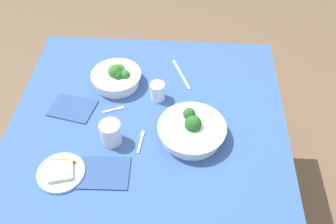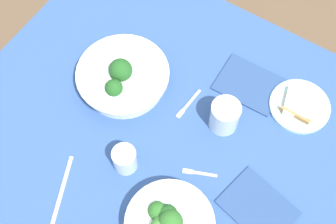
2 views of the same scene
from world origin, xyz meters
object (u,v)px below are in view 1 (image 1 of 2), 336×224
bread_side_plate (61,172)px  fork_by_far_bowl (115,110)px  table_knife_left (181,74)px  fork_by_near_bowl (141,141)px  napkin_folded_upper (104,173)px  broccoli_bowl_far (192,130)px  water_glass_center (111,133)px  water_glass_side (157,91)px  broccoli_bowl_near (117,77)px  napkin_folded_lower (73,108)px

bread_side_plate → fork_by_far_bowl: bread_side_plate is taller
table_knife_left → fork_by_near_bowl: bearing=-42.3°
fork_by_far_bowl → napkin_folded_upper: (-0.01, 0.32, 0.00)m
broccoli_bowl_far → water_glass_center: size_ratio=2.81×
water_glass_side → table_knife_left: size_ratio=0.37×
broccoli_bowl_near → fork_by_near_bowl: 0.36m
fork_by_near_bowl → bread_side_plate: bearing=126.1°
broccoli_bowl_near → fork_by_far_bowl: (-0.01, 0.17, -0.04)m
fork_by_far_bowl → table_knife_left: (-0.27, -0.24, -0.00)m
bread_side_plate → table_knife_left: bread_side_plate is taller
broccoli_bowl_far → table_knife_left: bearing=-81.4°
broccoli_bowl_far → napkin_folded_lower: 0.52m
napkin_folded_upper → broccoli_bowl_far: bearing=-148.0°
bread_side_plate → fork_by_near_bowl: (-0.27, -0.17, -0.01)m
bread_side_plate → water_glass_center: 0.23m
bread_side_plate → water_glass_side: water_glass_side is taller
bread_side_plate → broccoli_bowl_far: bearing=-156.2°
fork_by_near_bowl → fork_by_far_bowl: bearing=43.8°
bread_side_plate → fork_by_far_bowl: bearing=-113.5°
broccoli_bowl_far → napkin_folded_upper: size_ratio=1.46×
water_glass_center → fork_by_near_bowl: size_ratio=0.86×
table_knife_left → napkin_folded_lower: (0.45, 0.25, 0.00)m
bread_side_plate → water_glass_center: bearing=-134.5°
water_glass_center → napkin_folded_upper: bearing=88.7°
broccoli_bowl_near → bread_side_plate: size_ratio=1.28×
fork_by_far_bowl → fork_by_near_bowl: size_ratio=0.81×
broccoli_bowl_near → water_glass_side: size_ratio=2.79×
water_glass_side → table_knife_left: bearing=-121.1°
bread_side_plate → water_glass_side: bearing=-127.8°
broccoli_bowl_far → water_glass_side: 0.26m
napkin_folded_lower → table_knife_left: bearing=-151.4°
broccoli_bowl_near → table_knife_left: broccoli_bowl_near is taller
broccoli_bowl_near → napkin_folded_lower: (0.17, 0.17, -0.04)m
water_glass_center → fork_by_far_bowl: bearing=-84.1°
bread_side_plate → napkin_folded_lower: size_ratio=0.97×
broccoli_bowl_near → fork_by_far_bowl: size_ratio=2.47×
broccoli_bowl_near → table_knife_left: size_ratio=1.05×
bread_side_plate → napkin_folded_lower: bearing=-83.6°
water_glass_center → water_glass_side: 0.30m
table_knife_left → napkin_folded_lower: size_ratio=1.18×
bread_side_plate → water_glass_side: (-0.32, -0.41, 0.03)m
water_glass_center → table_knife_left: (-0.26, -0.41, -0.05)m
fork_by_near_bowl → napkin_folded_lower: (0.31, -0.16, 0.00)m
bread_side_plate → napkin_folded_upper: size_ratio=0.95×
water_glass_center → water_glass_side: bearing=-122.7°
broccoli_bowl_far → water_glass_center: 0.32m
broccoli_bowl_near → water_glass_side: broccoli_bowl_near is taller
fork_by_near_bowl → napkin_folded_upper: size_ratio=0.61×
broccoli_bowl_far → fork_by_far_bowl: bearing=-20.2°
bread_side_plate → fork_by_near_bowl: size_ratio=1.57×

